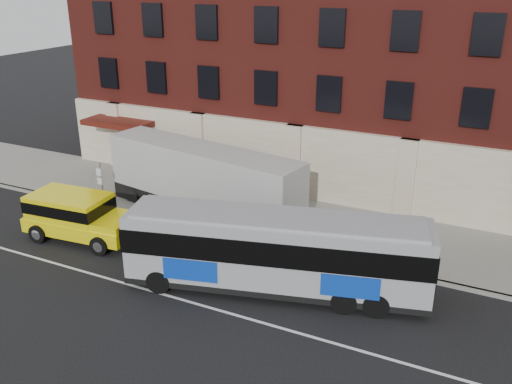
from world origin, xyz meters
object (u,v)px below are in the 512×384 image
at_px(city_bus, 276,250).
at_px(shipping_container, 203,183).
at_px(sign_pole, 101,182).
at_px(yellow_suv, 76,214).

xyz_separation_m(city_bus, shipping_container, (-6.19, 4.86, 0.05)).
bearing_deg(sign_pole, city_bus, -16.48).
bearing_deg(shipping_container, city_bus, -38.14).
distance_m(city_bus, shipping_container, 7.87).
bearing_deg(city_bus, shipping_container, 141.86).
relative_size(sign_pole, yellow_suv, 0.44).
distance_m(sign_pole, shipping_container, 5.53).
bearing_deg(sign_pole, yellow_suv, -68.26).
height_order(sign_pole, yellow_suv, sign_pole).
xyz_separation_m(sign_pole, city_bus, (11.51, -3.41, 0.31)).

